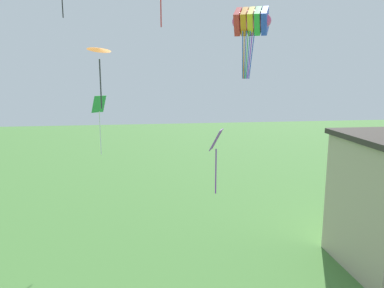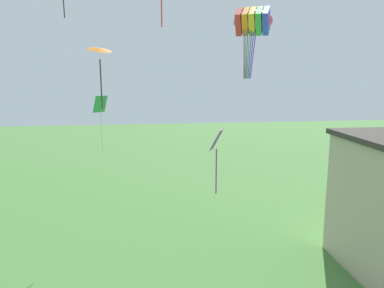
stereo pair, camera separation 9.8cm
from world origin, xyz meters
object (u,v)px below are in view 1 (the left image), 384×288
at_px(kite_rainbow_parafoil, 251,22).
at_px(kite_purple_streamer, 216,149).
at_px(kite_orange_delta, 99,52).
at_px(kite_green_diamond, 99,113).

distance_m(kite_rainbow_parafoil, kite_purple_streamer, 10.24).
bearing_deg(kite_rainbow_parafoil, kite_orange_delta, -137.12).
xyz_separation_m(kite_rainbow_parafoil, kite_green_diamond, (-8.54, -1.14, -4.95)).
relative_size(kite_rainbow_parafoil, kite_purple_streamer, 1.60).
bearing_deg(kite_orange_delta, kite_purple_streamer, -6.72).
bearing_deg(kite_orange_delta, kite_rainbow_parafoil, 42.88).
distance_m(kite_purple_streamer, kite_orange_delta, 5.57).
relative_size(kite_rainbow_parafoil, kite_orange_delta, 1.77).
xyz_separation_m(kite_green_diamond, kite_orange_delta, (0.74, -6.09, 2.83)).
relative_size(kite_purple_streamer, kite_orange_delta, 1.11).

